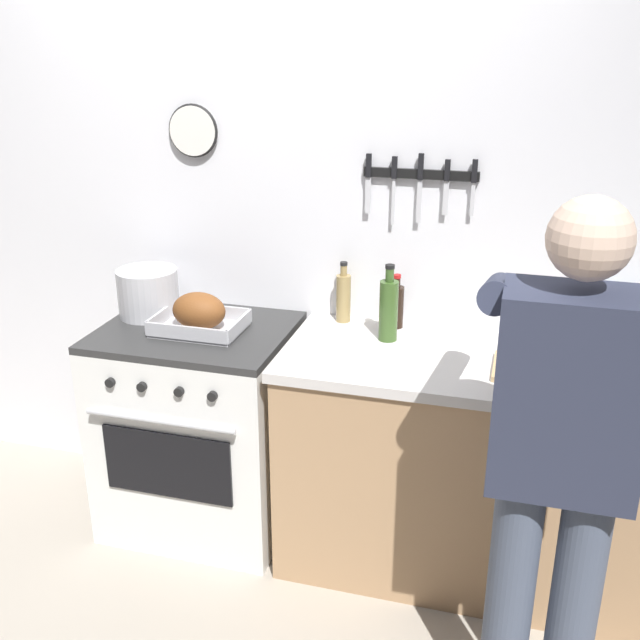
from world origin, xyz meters
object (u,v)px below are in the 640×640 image
Objects in this scene: roasting_pan at (199,315)px; cutting_board at (546,371)px; bottle_soy_sauce at (396,305)px; person_cook at (561,452)px; stove at (201,427)px; bottle_dish_soap at (607,322)px; stock_pot at (148,293)px; bottle_vinegar at (343,297)px; bottle_olive_oil at (389,309)px.

cutting_board is (1.33, -0.04, -0.06)m from roasting_pan.
person_cook is at bearing -56.04° from bottle_soy_sauce.
bottle_dish_soap reaches higher than stove.
stock_pot reaches higher than cutting_board.
bottle_vinegar is at bearing 178.05° from bottle_soy_sauce.
bottle_dish_soap is at bearing 8.98° from stove.
roasting_pan is 1.42× the size of bottle_dish_soap.
stove is at bearing -155.89° from bottle_vinegar.
stove is 0.61m from stock_pot.
bottle_olive_oil reaches higher than stove.
roasting_pan is at bearing -24.98° from stove.
person_cook is 5.47× the size of bottle_olive_oil.
bottle_olive_oil is (0.74, 0.12, 0.06)m from roasting_pan.
bottle_dish_soap reaches higher than cutting_board.
bottle_soy_sauce reaches higher than cutting_board.
stove is 4.06× the size of bottle_soy_sauce.
person_cook is 1.52m from roasting_pan.
stock_pot is (-0.28, 0.11, 0.03)m from roasting_pan.
roasting_pan is 1.16× the size of bottle_olive_oil.
bottle_olive_oil is at bearing -92.00° from bottle_soy_sauce.
person_cook is at bearing -86.84° from cutting_board.
cutting_board is at bearing -2.48° from stove.
bottle_vinegar is 0.84× the size of bottle_olive_oil.
bottle_vinegar reaches higher than cutting_board.
bottle_olive_oil is at bearing -34.62° from bottle_vinegar.
bottle_soy_sauce is (1.03, 0.15, -0.01)m from stock_pot.
bottle_soy_sauce is at bearing 88.00° from bottle_olive_oil.
bottle_olive_oil is at bearing 0.22° from stock_pot.
bottle_vinegar reaches higher than roasting_pan.
bottle_dish_soap is at bearing 55.60° from cutting_board.
bottle_vinegar is at bearing 24.11° from stove.
bottle_olive_oil is (-0.63, 0.78, 0.08)m from person_cook.
bottle_vinegar is (0.52, 0.26, 0.04)m from roasting_pan.
cutting_board is 0.62m from bottle_olive_oil.
bottle_soy_sauce is at bearing 8.06° from stock_pot.
roasting_pan is at bearing -161.02° from bottle_soy_sauce.
bottle_dish_soap is at bearing 4.78° from stock_pot.
person_cook is 1.26m from bottle_vinegar.
stove is at bearing -172.59° from bottle_olive_oil.
roasting_pan is at bearing -21.61° from stock_pot.
bottle_soy_sauce is (-0.62, 0.92, 0.04)m from person_cook.
bottle_olive_oil reaches higher than bottle_vinegar.
stock_pot reaches higher than stove.
stock_pot is at bearing 158.83° from stove.
cutting_board is 0.66m from bottle_soy_sauce.
person_cook is 6.53× the size of bottle_vinegar.
person_cook is 6.57× the size of stock_pot.
bottle_dish_soap is at bearing 10.48° from bottle_olive_oil.
stove is 1.63m from person_cook.
person_cook reaches higher than roasting_pan.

